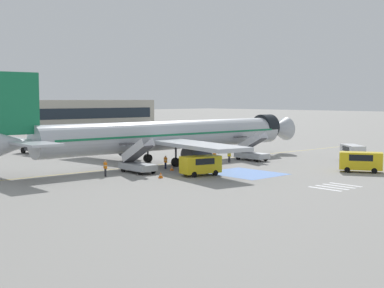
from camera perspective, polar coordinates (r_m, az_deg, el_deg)
The scene contains 21 objects.
ground_plane at distance 71.40m, azimuth -1.73°, elevation -1.96°, with size 600.00×600.00×0.00m, color gray.
apron_leadline_yellow at distance 70.14m, azimuth -2.14°, elevation -2.08°, with size 0.20×81.94×0.01m, color gold.
apron_stand_patch_blue at distance 61.06m, azimuth 5.66°, elevation -3.13°, with size 6.75×8.14×0.01m, color #2856A8.
apron_walkway_bar_0 at distance 51.82m, azimuth 13.97°, elevation -4.66°, with size 0.44×3.60×0.01m, color silver.
apron_walkway_bar_1 at distance 52.81m, azimuth 14.70°, elevation -4.50°, with size 0.44×3.60×0.01m, color silver.
apron_walkway_bar_2 at distance 53.82m, azimuth 15.39°, elevation -4.35°, with size 0.44×3.60×0.01m, color silver.
apron_walkway_bar_3 at distance 54.83m, azimuth 16.06°, elevation -4.20°, with size 0.44×3.60×0.01m, color silver.
airliner at distance 69.39m, azimuth -2.58°, elevation 0.91°, with size 47.81×33.17×11.24m.
boarding_stairs_forward at distance 73.84m, azimuth 6.36°, elevation -0.99°, with size 2.36×5.29×4.02m.
boarding_stairs_aft at distance 61.44m, azimuth -5.82°, elevation -2.14°, with size 2.36×5.29×4.08m.
fuel_tanker at distance 84.29m, azimuth -15.56°, elevation 0.05°, with size 3.62×10.54×3.34m.
service_van_0 at distance 58.74m, azimuth 0.92°, elevation -2.14°, with size 4.70×2.81×2.18m.
service_van_1 at distance 64.65m, azimuth 17.57°, elevation -1.67°, with size 4.10×5.10×2.31m.
service_van_2 at distance 76.31m, azimuth 16.76°, elevation -0.75°, with size 4.51×4.94×2.15m.
ground_crew_0 at distance 58.86m, azimuth -9.23°, elevation -2.45°, with size 0.25×0.44×1.79m.
ground_crew_1 at distance 64.61m, azimuth -2.84°, elevation -1.85°, with size 0.27×0.45×1.61m.
ground_crew_2 at distance 71.14m, azimuth 3.99°, elevation -1.20°, with size 0.40×0.49×1.70m.
ground_crew_3 at distance 69.93m, azimuth 2.40°, elevation -1.35°, with size 0.49×0.40×1.59m.
traffic_cone_0 at distance 63.25m, azimuth -2.17°, elevation -2.59°, with size 0.49×0.49×0.54m.
traffic_cone_1 at distance 57.21m, azimuth -3.36°, elevation -3.34°, with size 0.55×0.55×0.61m.
terminal_building at distance 146.25m, azimuth -18.63°, elevation 2.86°, with size 84.49×12.10×8.20m.
Camera 1 is at (-46.34, -53.67, 8.39)m, focal length 50.00 mm.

